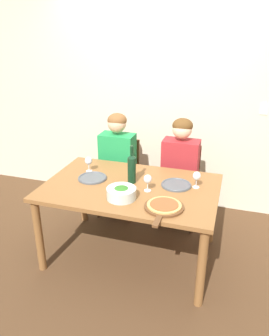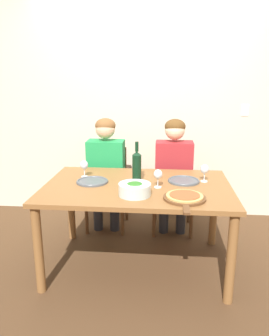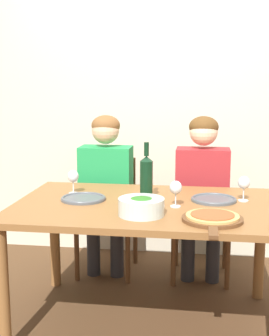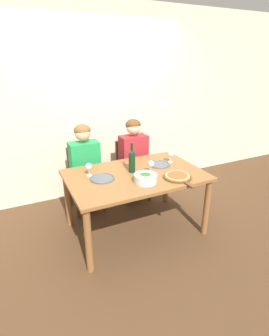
# 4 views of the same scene
# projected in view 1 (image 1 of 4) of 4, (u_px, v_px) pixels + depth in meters

# --- Properties ---
(ground_plane) EXTENTS (40.00, 40.00, 0.00)m
(ground_plane) POSITION_uv_depth(u_px,v_px,m) (131.00, 254.00, 3.21)
(ground_plane) COLOR #4C331E
(back_wall) EXTENTS (10.00, 0.06, 2.70)m
(back_wall) POSITION_uv_depth(u_px,v_px,m) (164.00, 93.00, 3.77)
(back_wall) COLOR beige
(back_wall) RESTS_ON ground
(dining_table) EXTENTS (1.54, 1.00, 0.75)m
(dining_table) POSITION_uv_depth(u_px,v_px,m) (131.00, 195.00, 2.96)
(dining_table) COLOR brown
(dining_table) RESTS_ON ground
(chair_left) EXTENTS (0.42, 0.42, 0.86)m
(chair_left) POSITION_uv_depth(u_px,v_px,m) (121.00, 173.00, 3.85)
(chair_left) COLOR brown
(chair_left) RESTS_ON ground
(chair_right) EXTENTS (0.42, 0.42, 0.86)m
(chair_right) POSITION_uv_depth(u_px,v_px,m) (180.00, 181.00, 3.65)
(chair_right) COLOR brown
(chair_right) RESTS_ON ground
(person_woman) EXTENTS (0.47, 0.51, 1.21)m
(person_woman) POSITION_uv_depth(u_px,v_px,m) (117.00, 156.00, 3.65)
(person_woman) COLOR #28282D
(person_woman) RESTS_ON ground
(person_man) EXTENTS (0.47, 0.51, 1.21)m
(person_man) POSITION_uv_depth(u_px,v_px,m) (180.00, 164.00, 3.46)
(person_man) COLOR #28282D
(person_man) RESTS_ON ground
(wine_bottle) EXTENTS (0.08, 0.08, 0.35)m
(wine_bottle) POSITION_uv_depth(u_px,v_px,m) (132.00, 168.00, 2.93)
(wine_bottle) COLOR black
(wine_bottle) RESTS_ON dining_table
(broccoli_bowl) EXTENTS (0.25, 0.25, 0.10)m
(broccoli_bowl) POSITION_uv_depth(u_px,v_px,m) (121.00, 193.00, 2.69)
(broccoli_bowl) COLOR silver
(broccoli_bowl) RESTS_ON dining_table
(dinner_plate_left) EXTENTS (0.27, 0.27, 0.02)m
(dinner_plate_left) POSITION_uv_depth(u_px,v_px,m) (92.00, 178.00, 3.05)
(dinner_plate_left) COLOR #4C5156
(dinner_plate_left) RESTS_ON dining_table
(dinner_plate_right) EXTENTS (0.27, 0.27, 0.02)m
(dinner_plate_right) POSITION_uv_depth(u_px,v_px,m) (176.00, 185.00, 2.92)
(dinner_plate_right) COLOR #4C5156
(dinner_plate_right) RESTS_ON dining_table
(pizza_on_board) EXTENTS (0.31, 0.45, 0.04)m
(pizza_on_board) POSITION_uv_depth(u_px,v_px,m) (164.00, 207.00, 2.54)
(pizza_on_board) COLOR brown
(pizza_on_board) RESTS_ON dining_table
(wine_glass_left) EXTENTS (0.07, 0.07, 0.15)m
(wine_glass_left) POSITION_uv_depth(u_px,v_px,m) (89.00, 161.00, 3.17)
(wine_glass_left) COLOR silver
(wine_glass_left) RESTS_ON dining_table
(wine_glass_right) EXTENTS (0.07, 0.07, 0.15)m
(wine_glass_right) POSITION_uv_depth(u_px,v_px,m) (197.00, 177.00, 2.84)
(wine_glass_right) COLOR silver
(wine_glass_right) RESTS_ON dining_table
(wine_glass_centre) EXTENTS (0.07, 0.07, 0.15)m
(wine_glass_centre) POSITION_uv_depth(u_px,v_px,m) (148.00, 180.00, 2.79)
(wine_glass_centre) COLOR silver
(wine_glass_centre) RESTS_ON dining_table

